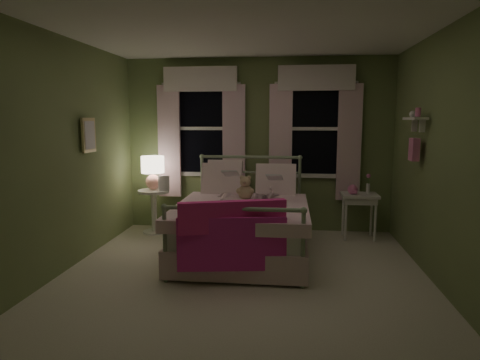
# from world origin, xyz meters

# --- Properties ---
(room_shell) EXTENTS (4.20, 4.20, 4.20)m
(room_shell) POSITION_xyz_m (0.00, 0.00, 1.30)
(room_shell) COLOR white
(room_shell) RESTS_ON ground
(bed) EXTENTS (1.58, 2.04, 1.18)m
(bed) POSITION_xyz_m (-0.08, 0.79, 0.38)
(bed) COLOR white
(bed) RESTS_ON ground
(pink_throw) EXTENTS (1.09, 0.43, 0.71)m
(pink_throw) POSITION_xyz_m (-0.08, -0.23, 0.61)
(pink_throw) COLOR #F93093
(pink_throw) RESTS_ON bed
(child_left) EXTENTS (0.25, 0.17, 0.66)m
(child_left) POSITION_xyz_m (-0.36, 1.22, 0.90)
(child_left) COLOR #F7D1DD
(child_left) RESTS_ON bed
(child_right) EXTENTS (0.39, 0.35, 0.65)m
(child_right) POSITION_xyz_m (0.20, 1.22, 0.89)
(child_right) COLOR #F7D1DD
(child_right) RESTS_ON bed
(book_left) EXTENTS (0.20, 0.12, 0.26)m
(book_left) POSITION_xyz_m (-0.36, 0.97, 0.96)
(book_left) COLOR beige
(book_left) RESTS_ON child_left
(book_right) EXTENTS (0.20, 0.13, 0.26)m
(book_right) POSITION_xyz_m (0.20, 0.97, 0.92)
(book_right) COLOR beige
(book_right) RESTS_ON child_right
(teddy_bear) EXTENTS (0.24, 0.20, 0.32)m
(teddy_bear) POSITION_xyz_m (-0.08, 1.06, 0.79)
(teddy_bear) COLOR tan
(teddy_bear) RESTS_ON bed
(nightstand_left) EXTENTS (0.46, 0.46, 0.65)m
(nightstand_left) POSITION_xyz_m (-1.51, 1.68, 0.42)
(nightstand_left) COLOR white
(nightstand_left) RESTS_ON ground
(table_lamp) EXTENTS (0.34, 0.34, 0.49)m
(table_lamp) POSITION_xyz_m (-1.51, 1.68, 0.95)
(table_lamp) COLOR #F6A491
(table_lamp) RESTS_ON nightstand_left
(book_nightstand) EXTENTS (0.21, 0.26, 0.02)m
(book_nightstand) POSITION_xyz_m (-1.41, 1.60, 0.66)
(book_nightstand) COLOR beige
(book_nightstand) RESTS_ON nightstand_left
(nightstand_right) EXTENTS (0.50, 0.40, 0.64)m
(nightstand_right) POSITION_xyz_m (1.48, 1.70, 0.55)
(nightstand_right) COLOR white
(nightstand_right) RESTS_ON ground
(pink_toy) EXTENTS (0.14, 0.18, 0.14)m
(pink_toy) POSITION_xyz_m (1.38, 1.69, 0.71)
(pink_toy) COLOR pink
(pink_toy) RESTS_ON nightstand_right
(bud_vase) EXTENTS (0.06, 0.06, 0.28)m
(bud_vase) POSITION_xyz_m (1.60, 1.75, 0.79)
(bud_vase) COLOR white
(bud_vase) RESTS_ON nightstand_right
(window_left) EXTENTS (1.34, 0.13, 1.96)m
(window_left) POSITION_xyz_m (-0.85, 2.03, 1.62)
(window_left) COLOR black
(window_left) RESTS_ON room_shell
(window_right) EXTENTS (1.34, 0.13, 1.96)m
(window_right) POSITION_xyz_m (0.85, 2.03, 1.62)
(window_right) COLOR black
(window_right) RESTS_ON room_shell
(wall_shelf) EXTENTS (0.15, 0.50, 0.60)m
(wall_shelf) POSITION_xyz_m (1.90, 0.70, 1.52)
(wall_shelf) COLOR white
(wall_shelf) RESTS_ON room_shell
(framed_picture) EXTENTS (0.03, 0.32, 0.42)m
(framed_picture) POSITION_xyz_m (-1.95, 0.60, 1.50)
(framed_picture) COLOR beige
(framed_picture) RESTS_ON room_shell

